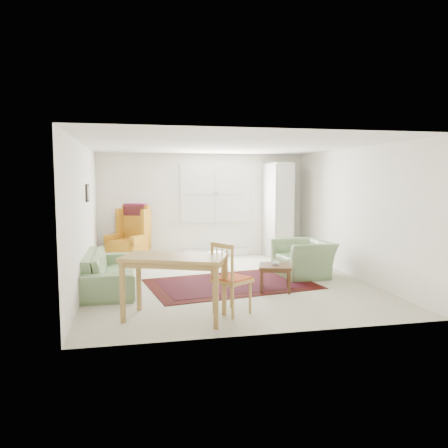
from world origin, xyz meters
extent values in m
cube|color=#B8B59D|center=(0.00, 0.00, 0.00)|extent=(5.00, 5.50, 0.01)
cube|color=white|center=(0.00, 0.00, 2.50)|extent=(5.00, 5.50, 0.01)
cube|color=white|center=(0.00, 2.75, 1.25)|extent=(5.00, 0.04, 2.50)
cube|color=white|center=(0.00, -2.75, 1.25)|extent=(5.00, 0.04, 2.50)
cube|color=white|center=(-2.50, 0.00, 1.25)|extent=(0.04, 5.50, 2.50)
cube|color=white|center=(2.50, 0.00, 1.25)|extent=(0.04, 5.50, 2.50)
cube|color=white|center=(0.30, 2.73, 1.55)|extent=(1.72, 0.06, 1.42)
cube|color=white|center=(0.30, 2.73, 1.55)|extent=(1.60, 0.02, 1.30)
cube|color=silver|center=(0.30, 2.67, 0.09)|extent=(1.60, 0.12, 0.18)
cube|color=black|center=(-2.48, 0.50, 1.65)|extent=(0.03, 0.42, 0.32)
cube|color=#A7794D|center=(-2.46, 0.50, 1.65)|extent=(0.01, 0.34, 0.24)
imported|color=#6A8A5C|center=(-2.10, 0.01, 0.44)|extent=(0.86, 2.18, 0.88)
imported|color=#6A8A5C|center=(1.57, 0.20, 0.42)|extent=(1.05, 1.17, 0.84)
camera|label=1|loc=(-1.68, -7.73, 1.91)|focal=35.00mm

